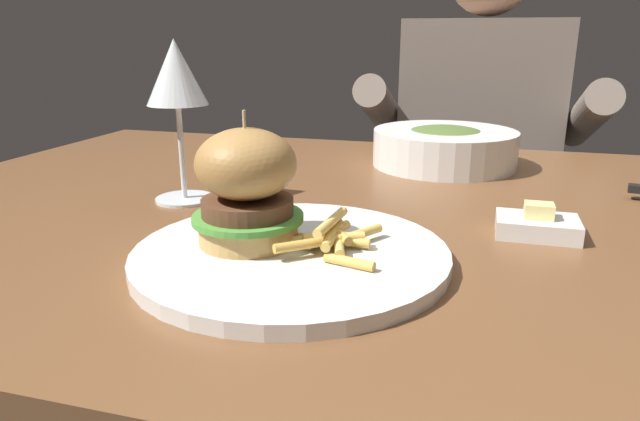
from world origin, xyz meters
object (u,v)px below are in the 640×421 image
burger_sandwich (247,187)px  butter_dish (537,225)px  diner_person (473,197)px  wine_glass (176,79)px  soup_bowl (444,146)px  main_plate (291,255)px

burger_sandwich → butter_dish: (0.28, 0.14, -0.06)m
butter_dish → diner_person: (-0.07, 0.78, -0.19)m
butter_dish → wine_glass: bearing=177.4°
burger_sandwich → soup_bowl: 0.48m
burger_sandwich → main_plate: bearing=-6.4°
butter_dish → diner_person: size_ratio=0.07×
diner_person → wine_glass: bearing=-115.4°
butter_dish → burger_sandwich: bearing=-153.5°
wine_glass → diner_person: 0.90m
wine_glass → diner_person: size_ratio=0.17×
main_plate → burger_sandwich: size_ratio=2.35×
butter_dish → soup_bowl: size_ratio=0.37×
main_plate → wine_glass: bearing=141.1°
wine_glass → butter_dish: 0.45m
burger_sandwich → diner_person: diner_person is taller
soup_bowl → burger_sandwich: bearing=-108.6°
butter_dish → main_plate: bearing=-148.3°
wine_glass → burger_sandwich: bearing=-45.2°
main_plate → diner_person: bearing=80.2°
burger_sandwich → diner_person: bearing=77.5°
main_plate → soup_bowl: size_ratio=1.29×
butter_dish → soup_bowl: (-0.12, 0.32, 0.02)m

